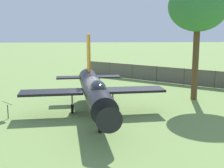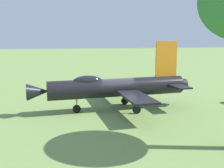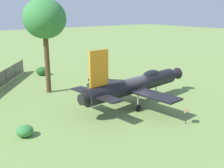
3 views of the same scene
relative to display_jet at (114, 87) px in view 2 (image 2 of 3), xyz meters
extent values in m
plane|color=#75934C|center=(-0.03, 0.32, -1.84)|extent=(200.00, 200.00, 0.00)
cylinder|color=black|center=(-0.03, 0.32, -0.06)|extent=(2.52, 10.73, 1.43)
cone|color=black|center=(0.58, -5.57, -0.06)|extent=(1.37, 1.72, 1.21)
cylinder|color=black|center=(-0.61, 5.87, -0.06)|extent=(0.91, 0.69, 0.86)
ellipsoid|color=black|center=(0.21, -2.00, 0.54)|extent=(1.12, 2.28, 0.84)
cube|color=orange|center=(-0.45, 4.35, 2.06)|extent=(0.33, 1.80, 2.82)
cube|color=black|center=(2.66, 1.14, -0.24)|extent=(4.25, 2.08, 0.16)
cube|color=black|center=(-2.84, 0.57, -0.24)|extent=(4.25, 2.08, 0.16)
cube|color=black|center=(1.11, 4.94, 0.08)|extent=(1.90, 1.28, 0.10)
cube|color=black|center=(-2.10, 4.60, 0.08)|extent=(1.90, 1.28, 0.10)
cylinder|color=#A5A8AD|center=(0.30, -2.85, -0.87)|extent=(0.12, 0.12, 1.33)
cylinder|color=black|center=(0.30, -2.85, -1.54)|extent=(0.24, 0.62, 0.60)
cylinder|color=#A5A8AD|center=(1.26, 1.53, -0.87)|extent=(0.12, 0.12, 1.33)
cylinder|color=black|center=(1.26, 1.53, -1.54)|extent=(0.24, 0.62, 0.60)
cylinder|color=#A5A8AD|center=(-1.55, 1.24, -0.87)|extent=(0.12, 0.12, 1.33)
cylinder|color=black|center=(-1.55, 1.24, -1.54)|extent=(0.24, 0.62, 0.60)
cylinder|color=#333333|center=(-5.59, 0.10, -1.39)|extent=(0.06, 0.06, 0.90)
cube|color=olive|center=(-5.59, 0.10, -0.82)|extent=(0.69, 0.71, 0.25)
camera|label=1|loc=(0.08, -19.27, 3.97)|focal=49.13mm
camera|label=2|loc=(19.75, -3.40, 3.90)|focal=42.64mm
camera|label=3|loc=(-17.10, 15.82, 6.38)|focal=43.42mm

